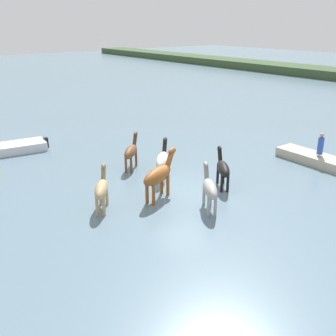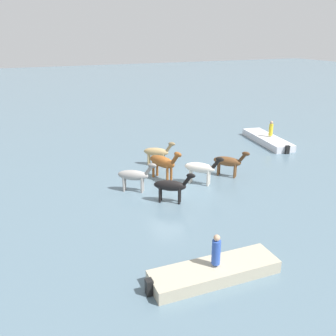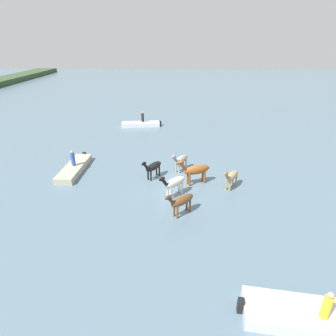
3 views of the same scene
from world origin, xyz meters
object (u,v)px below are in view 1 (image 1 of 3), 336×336
(horse_chestnut_trailing, at_px, (162,159))
(horse_mid_herd, at_px, (159,175))
(horse_lead, at_px, (223,168))
(person_helmsman_aft, at_px, (321,144))
(boat_tender_starboard, at_px, (319,161))
(horse_pinto_flank, at_px, (102,189))
(horse_gray_outer, at_px, (131,151))
(horse_dun_straggler, at_px, (210,188))

(horse_chestnut_trailing, bearing_deg, horse_mid_herd, -175.87)
(horse_lead, xyz_separation_m, person_helmsman_aft, (1.11, 6.45, 0.20))
(horse_mid_herd, bearing_deg, boat_tender_starboard, -33.52)
(boat_tender_starboard, distance_m, person_helmsman_aft, 0.97)
(horse_chestnut_trailing, distance_m, horse_pinto_flank, 4.23)
(boat_tender_starboard, relative_size, person_helmsman_aft, 4.31)
(horse_gray_outer, relative_size, horse_mid_herd, 0.74)
(horse_mid_herd, distance_m, boat_tender_starboard, 9.86)
(horse_chestnut_trailing, relative_size, horse_pinto_flank, 0.99)
(horse_mid_herd, distance_m, person_helmsman_aft, 9.80)
(horse_chestnut_trailing, xyz_separation_m, horse_pinto_flank, (1.15, -4.07, -0.07))
(horse_lead, bearing_deg, horse_chestnut_trailing, 66.07)
(horse_lead, distance_m, boat_tender_starboard, 6.61)
(horse_dun_straggler, height_order, horse_lead, horse_dun_straggler)
(horse_gray_outer, distance_m, person_helmsman_aft, 10.31)
(boat_tender_starboard, bearing_deg, horse_lead, 81.72)
(person_helmsman_aft, bearing_deg, boat_tender_starboard, 8.56)
(horse_gray_outer, xyz_separation_m, horse_mid_herd, (3.92, -1.14, 0.16))
(horse_chestnut_trailing, xyz_separation_m, horse_mid_herd, (1.77, -1.56, 0.12))
(horse_chestnut_trailing, distance_m, horse_dun_straggler, 3.98)
(horse_lead, height_order, person_helmsman_aft, person_helmsman_aft)
(horse_chestnut_trailing, bearing_deg, horse_dun_straggler, -142.50)
(horse_dun_straggler, xyz_separation_m, horse_pinto_flank, (-2.79, -3.51, -0.03))
(horse_dun_straggler, xyz_separation_m, person_helmsman_aft, (-0.21, 8.60, 0.18))
(horse_mid_herd, bearing_deg, horse_chestnut_trailing, 26.80)
(horse_pinto_flank, height_order, person_helmsman_aft, person_helmsman_aft)
(horse_gray_outer, bearing_deg, horse_chestnut_trailing, -120.75)
(horse_dun_straggler, distance_m, horse_mid_herd, 2.40)
(horse_gray_outer, relative_size, boat_tender_starboard, 0.37)
(horse_pinto_flank, distance_m, person_helmsman_aft, 12.38)
(horse_dun_straggler, bearing_deg, horse_pinto_flank, 85.13)
(horse_dun_straggler, height_order, boat_tender_starboard, horse_dun_straggler)
(boat_tender_starboard, xyz_separation_m, person_helmsman_aft, (-0.05, -0.01, 0.97))
(horse_chestnut_trailing, bearing_deg, boat_tender_starboard, -69.51)
(horse_dun_straggler, relative_size, boat_tender_starboard, 0.40)
(horse_lead, bearing_deg, person_helmsman_aft, -64.77)
(horse_dun_straggler, bearing_deg, horse_chestnut_trailing, 25.48)
(horse_chestnut_trailing, height_order, horse_dun_straggler, horse_chestnut_trailing)
(horse_chestnut_trailing, height_order, horse_mid_herd, horse_mid_herd)
(horse_lead, relative_size, horse_gray_outer, 1.05)
(horse_gray_outer, bearing_deg, boat_tender_starboard, -77.00)
(horse_pinto_flank, height_order, horse_lead, horse_lead)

